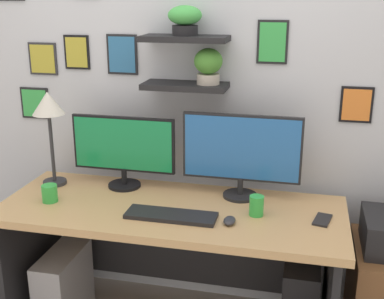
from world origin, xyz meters
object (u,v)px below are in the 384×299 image
(computer_tower_left, at_px, (64,287))
(computer_tower_right, at_px, (300,299))
(monitor_left, at_px, (123,148))
(desk_lamp, at_px, (49,111))
(desk, at_px, (174,238))
(monitor_right, at_px, (241,152))
(computer_mouse, at_px, (230,221))
(cell_phone, at_px, (322,220))
(pen_cup, at_px, (257,205))
(coffee_mug, at_px, (50,193))
(keyboard, at_px, (171,215))

(computer_tower_left, height_order, computer_tower_right, computer_tower_right)
(monitor_left, height_order, desk_lamp, desk_lamp)
(desk, bearing_deg, computer_tower_left, -173.29)
(monitor_left, relative_size, computer_tower_right, 1.21)
(desk_lamp, bearing_deg, monitor_right, 3.22)
(computer_mouse, relative_size, computer_tower_left, 0.22)
(desk, distance_m, desk_lamp, 0.96)
(monitor_right, distance_m, desk_lamp, 1.06)
(cell_phone, relative_size, pen_cup, 1.40)
(monitor_right, xyz_separation_m, cell_phone, (0.42, -0.21, -0.24))
(coffee_mug, bearing_deg, cell_phone, 3.48)
(computer_tower_right, bearing_deg, monitor_left, 173.94)
(computer_mouse, xyz_separation_m, computer_tower_left, (-0.94, 0.10, -0.56))
(desk, bearing_deg, pen_cup, -6.99)
(pen_cup, distance_m, computer_tower_left, 1.21)
(monitor_right, height_order, pen_cup, monitor_right)
(coffee_mug, distance_m, computer_tower_right, 1.42)
(desk_lamp, height_order, cell_phone, desk_lamp)
(monitor_left, bearing_deg, monitor_right, 0.01)
(desk_lamp, relative_size, computer_tower_right, 1.11)
(cell_phone, relative_size, coffee_mug, 1.56)
(monitor_left, relative_size, keyboard, 1.31)
(monitor_right, xyz_separation_m, coffee_mug, (-0.95, -0.29, -0.20))
(keyboard, distance_m, computer_tower_left, 0.87)
(monitor_right, distance_m, computer_tower_left, 1.26)
(monitor_right, relative_size, computer_mouse, 6.87)
(cell_phone, bearing_deg, coffee_mug, -164.24)
(monitor_right, xyz_separation_m, computer_tower_left, (-0.95, -0.23, -0.79))
(monitor_right, height_order, keyboard, monitor_right)
(keyboard, bearing_deg, computer_mouse, -0.57)
(desk, xyz_separation_m, desk_lamp, (-0.72, 0.10, 0.63))
(desk, xyz_separation_m, computer_tower_left, (-0.62, -0.07, -0.34))
(keyboard, bearing_deg, cell_phone, 10.09)
(desk, distance_m, keyboard, 0.28)
(pen_cup, height_order, computer_tower_right, pen_cup)
(monitor_left, height_order, pen_cup, monitor_left)
(computer_tower_left, bearing_deg, pen_cup, 1.11)
(monitor_right, relative_size, desk_lamp, 1.17)
(cell_phone, relative_size, computer_tower_left, 0.34)
(pen_cup, xyz_separation_m, computer_tower_left, (-1.06, -0.02, -0.59))
(pen_cup, bearing_deg, keyboard, -163.03)
(desk, distance_m, computer_tower_right, 0.74)
(computer_tower_right, bearing_deg, cell_phone, -54.16)
(desk, height_order, computer_tower_left, desk)
(computer_tower_left, bearing_deg, desk, 6.71)
(computer_mouse, distance_m, computer_tower_left, 1.10)
(desk_lamp, bearing_deg, computer_tower_left, -60.95)
(monitor_right, bearing_deg, desk_lamp, -176.78)
(desk, relative_size, pen_cup, 17.42)
(computer_tower_right, bearing_deg, desk, -175.29)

